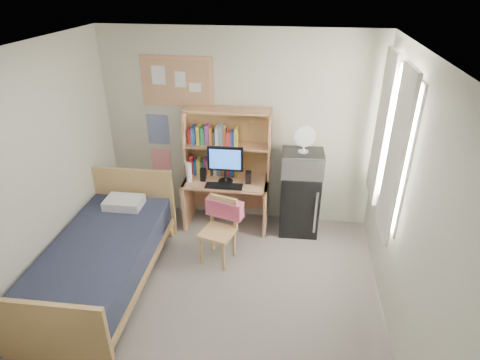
# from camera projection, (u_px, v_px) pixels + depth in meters

# --- Properties ---
(floor) EXTENTS (3.60, 4.20, 0.02)m
(floor) POSITION_uv_depth(u_px,v_px,m) (207.00, 323.00, 4.08)
(floor) COLOR gray
(floor) RESTS_ON ground
(ceiling) EXTENTS (3.60, 4.20, 0.02)m
(ceiling) POSITION_uv_depth(u_px,v_px,m) (193.00, 61.00, 2.87)
(ceiling) COLOR white
(ceiling) RESTS_ON wall_back
(wall_back) EXTENTS (3.60, 0.04, 2.60)m
(wall_back) POSITION_uv_depth(u_px,v_px,m) (238.00, 130.00, 5.32)
(wall_back) COLOR beige
(wall_back) RESTS_ON floor
(wall_left) EXTENTS (0.04, 4.20, 2.60)m
(wall_left) POSITION_uv_depth(u_px,v_px,m) (11.00, 198.00, 3.71)
(wall_left) COLOR beige
(wall_left) RESTS_ON floor
(wall_right) EXTENTS (0.04, 4.20, 2.60)m
(wall_right) POSITION_uv_depth(u_px,v_px,m) (418.00, 232.00, 3.24)
(wall_right) COLOR beige
(wall_right) RESTS_ON floor
(window_unit) EXTENTS (0.10, 1.40, 1.70)m
(window_unit) POSITION_uv_depth(u_px,v_px,m) (391.00, 142.00, 4.16)
(window_unit) COLOR white
(window_unit) RESTS_ON wall_right
(curtain_left) EXTENTS (0.04, 0.55, 1.70)m
(curtain_left) POSITION_uv_depth(u_px,v_px,m) (395.00, 157.00, 3.81)
(curtain_left) COLOR white
(curtain_left) RESTS_ON wall_right
(curtain_right) EXTENTS (0.04, 0.55, 1.70)m
(curtain_right) POSITION_uv_depth(u_px,v_px,m) (382.00, 128.00, 4.51)
(curtain_right) COLOR white
(curtain_right) RESTS_ON wall_right
(bulletin_board) EXTENTS (0.94, 0.03, 0.64)m
(bulletin_board) POSITION_uv_depth(u_px,v_px,m) (177.00, 81.00, 5.12)
(bulletin_board) COLOR tan
(bulletin_board) RESTS_ON wall_back
(poster_wave) EXTENTS (0.30, 0.01, 0.42)m
(poster_wave) POSITION_uv_depth(u_px,v_px,m) (158.00, 129.00, 5.47)
(poster_wave) COLOR navy
(poster_wave) RESTS_ON wall_back
(poster_japan) EXTENTS (0.28, 0.01, 0.36)m
(poster_japan) POSITION_uv_depth(u_px,v_px,m) (161.00, 161.00, 5.69)
(poster_japan) COLOR #EF2A3E
(poster_japan) RESTS_ON wall_back
(desk) EXTENTS (1.13, 0.58, 0.70)m
(desk) POSITION_uv_depth(u_px,v_px,m) (227.00, 202.00, 5.51)
(desk) COLOR tan
(desk) RESTS_ON floor
(desk_chair) EXTENTS (0.50, 0.50, 0.81)m
(desk_chair) POSITION_uv_depth(u_px,v_px,m) (218.00, 232.00, 4.78)
(desk_chair) COLOR tan
(desk_chair) RESTS_ON floor
(mini_fridge) EXTENTS (0.53, 0.53, 0.86)m
(mini_fridge) POSITION_uv_depth(u_px,v_px,m) (299.00, 202.00, 5.36)
(mini_fridge) COLOR black
(mini_fridge) RESTS_ON floor
(bed) EXTENTS (1.10, 2.11, 0.57)m
(bed) POSITION_uv_depth(u_px,v_px,m) (103.00, 263.00, 4.46)
(bed) COLOR #1C2032
(bed) RESTS_ON floor
(hutch) EXTENTS (1.14, 0.32, 0.93)m
(hutch) POSITION_uv_depth(u_px,v_px,m) (228.00, 143.00, 5.26)
(hutch) COLOR tan
(hutch) RESTS_ON desk
(monitor) EXTENTS (0.46, 0.05, 0.49)m
(monitor) POSITION_uv_depth(u_px,v_px,m) (225.00, 165.00, 5.18)
(monitor) COLOR black
(monitor) RESTS_ON desk
(keyboard) EXTENTS (0.48, 0.16, 0.02)m
(keyboard) POSITION_uv_depth(u_px,v_px,m) (224.00, 186.00, 5.16)
(keyboard) COLOR black
(keyboard) RESTS_ON desk
(speaker_left) EXTENTS (0.07, 0.07, 0.17)m
(speaker_left) POSITION_uv_depth(u_px,v_px,m) (203.00, 175.00, 5.29)
(speaker_left) COLOR black
(speaker_left) RESTS_ON desk
(speaker_right) EXTENTS (0.07, 0.07, 0.17)m
(speaker_right) POSITION_uv_depth(u_px,v_px,m) (248.00, 177.00, 5.22)
(speaker_right) COLOR black
(speaker_right) RESTS_ON desk
(water_bottle) EXTENTS (0.08, 0.08, 0.26)m
(water_bottle) POSITION_uv_depth(u_px,v_px,m) (189.00, 172.00, 5.25)
(water_bottle) COLOR white
(water_bottle) RESTS_ON desk
(hoodie) EXTENTS (0.48, 0.26, 0.22)m
(hoodie) POSITION_uv_depth(u_px,v_px,m) (225.00, 208.00, 4.83)
(hoodie) COLOR #D04F6E
(hoodie) RESTS_ON desk_chair
(microwave) EXTENTS (0.54, 0.42, 0.31)m
(microwave) POSITION_uv_depth(u_px,v_px,m) (302.00, 163.00, 5.08)
(microwave) COLOR #B6B6BB
(microwave) RESTS_ON mini_fridge
(desk_fan) EXTENTS (0.27, 0.27, 0.32)m
(desk_fan) POSITION_uv_depth(u_px,v_px,m) (304.00, 140.00, 4.93)
(desk_fan) COLOR white
(desk_fan) RESTS_ON microwave
(pillow) EXTENTS (0.46, 0.33, 0.11)m
(pillow) POSITION_uv_depth(u_px,v_px,m) (124.00, 203.00, 4.96)
(pillow) COLOR white
(pillow) RESTS_ON bed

